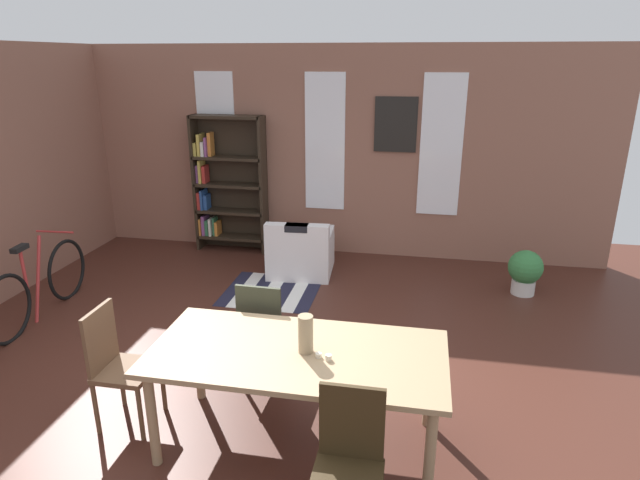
# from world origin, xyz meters

# --- Properties ---
(ground_plane) EXTENTS (9.75, 9.75, 0.00)m
(ground_plane) POSITION_xyz_m (0.00, 0.00, 0.00)
(ground_plane) COLOR #48241B
(back_wall_brick) EXTENTS (7.69, 0.12, 2.87)m
(back_wall_brick) POSITION_xyz_m (0.00, 3.81, 1.43)
(back_wall_brick) COLOR #91604E
(back_wall_brick) RESTS_ON ground
(window_pane_0) EXTENTS (0.55, 0.02, 1.86)m
(window_pane_0) POSITION_xyz_m (-1.56, 3.74, 1.58)
(window_pane_0) COLOR white
(window_pane_1) EXTENTS (0.55, 0.02, 1.86)m
(window_pane_1) POSITION_xyz_m (0.00, 3.74, 1.58)
(window_pane_1) COLOR white
(window_pane_2) EXTENTS (0.55, 0.02, 1.86)m
(window_pane_2) POSITION_xyz_m (1.56, 3.74, 1.58)
(window_pane_2) COLOR white
(dining_table) EXTENTS (2.05, 0.98, 0.77)m
(dining_table) POSITION_xyz_m (0.56, -0.34, 0.69)
(dining_table) COLOR #9E815E
(dining_table) RESTS_ON ground
(vase_on_table) EXTENTS (0.10, 0.10, 0.27)m
(vase_on_table) POSITION_xyz_m (0.62, -0.34, 0.91)
(vase_on_table) COLOR #998466
(vase_on_table) RESTS_ON dining_table
(tealight_candle_0) EXTENTS (0.04, 0.04, 0.04)m
(tealight_candle_0) POSITION_xyz_m (0.79, -0.42, 0.79)
(tealight_candle_0) COLOR silver
(tealight_candle_0) RESTS_ON dining_table
(tealight_candle_1) EXTENTS (0.04, 0.04, 0.03)m
(tealight_candle_1) POSITION_xyz_m (0.72, -0.40, 0.79)
(tealight_candle_1) COLOR silver
(tealight_candle_1) RESTS_ON dining_table
(dining_chair_near_right) EXTENTS (0.40, 0.40, 0.95)m
(dining_chair_near_right) POSITION_xyz_m (1.02, -1.06, 0.51)
(dining_chair_near_right) COLOR #332513
(dining_chair_near_right) RESTS_ON ground
(dining_chair_head_left) EXTENTS (0.40, 0.40, 0.95)m
(dining_chair_head_left) POSITION_xyz_m (-0.84, -0.34, 0.51)
(dining_chair_head_left) COLOR brown
(dining_chair_head_left) RESTS_ON ground
(dining_chair_far_left) EXTENTS (0.41, 0.41, 0.95)m
(dining_chair_far_left) POSITION_xyz_m (0.09, 0.37, 0.51)
(dining_chair_far_left) COLOR #2E3224
(dining_chair_far_left) RESTS_ON ground
(bookshelf_tall) EXTENTS (1.03, 0.29, 1.94)m
(bookshelf_tall) POSITION_xyz_m (-1.42, 3.57, 0.97)
(bookshelf_tall) COLOR #2D2319
(bookshelf_tall) RESTS_ON ground
(armchair_white) EXTENTS (0.85, 0.85, 0.75)m
(armchair_white) POSITION_xyz_m (-0.16, 2.85, 0.28)
(armchair_white) COLOR white
(armchair_white) RESTS_ON ground
(bicycle_second) EXTENTS (0.44, 1.76, 0.91)m
(bicycle_second) POSITION_xyz_m (-2.64, 1.11, 0.36)
(bicycle_second) COLOR black
(bicycle_second) RESTS_ON ground
(potted_plant_by_shelf) EXTENTS (0.40, 0.40, 0.54)m
(potted_plant_by_shelf) POSITION_xyz_m (2.60, 2.72, 0.30)
(potted_plant_by_shelf) COLOR silver
(potted_plant_by_shelf) RESTS_ON ground
(striped_rug) EXTENTS (1.11, 1.04, 0.01)m
(striped_rug) POSITION_xyz_m (-0.38, 2.21, 0.00)
(striped_rug) COLOR #1E1E33
(striped_rug) RESTS_ON ground
(framed_picture) EXTENTS (0.56, 0.03, 0.72)m
(framed_picture) POSITION_xyz_m (0.95, 3.73, 1.85)
(framed_picture) COLOR black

